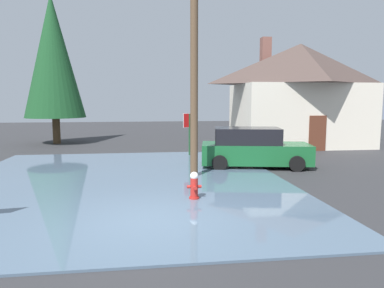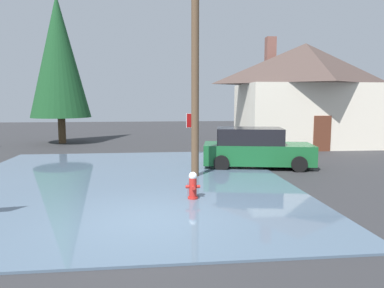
{
  "view_description": "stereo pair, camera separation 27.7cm",
  "coord_description": "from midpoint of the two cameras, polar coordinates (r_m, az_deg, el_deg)",
  "views": [
    {
      "loc": [
        -0.08,
        -8.19,
        2.86
      ],
      "look_at": [
        1.45,
        3.25,
        1.43
      ],
      "focal_mm": 33.34,
      "sensor_mm": 36.0,
      "label": 1
    },
    {
      "loc": [
        0.2,
        -8.23,
        2.86
      ],
      "look_at": [
        1.45,
        3.25,
        1.43
      ],
      "focal_mm": 33.34,
      "sensor_mm": 36.0,
      "label": 2
    }
  ],
  "objects": [
    {
      "name": "flood_puddle",
      "position": [
        12.84,
        -10.59,
        -5.84
      ],
      "size": [
        11.5,
        13.28,
        0.05
      ],
      "primitive_type": "cube",
      "color": "#4C6075",
      "rests_on": "ground"
    },
    {
      "name": "lane_stop_bar",
      "position": [
        6.8,
        -11.96,
        -17.96
      ],
      "size": [
        3.15,
        0.45,
        0.01
      ],
      "primitive_type": "cube",
      "rotation": [
        0.0,
        0.0,
        0.05
      ],
      "color": "silver",
      "rests_on": "ground"
    },
    {
      "name": "ground_plane",
      "position": [
        8.71,
        -6.4,
        -12.53
      ],
      "size": [
        80.0,
        80.0,
        0.1
      ],
      "primitive_type": "cube",
      "color": "#2D2D30"
    },
    {
      "name": "house",
      "position": [
        23.63,
        17.81,
        7.76
      ],
      "size": [
        8.41,
        5.89,
        6.84
      ],
      "color": "silver",
      "rests_on": "ground"
    },
    {
      "name": "utility_pole",
      "position": [
        13.1,
        1.13,
        12.4
      ],
      "size": [
        1.6,
        0.28,
        7.82
      ],
      "color": "brown",
      "rests_on": "ground"
    },
    {
      "name": "pine_tree_mid_left",
      "position": [
        25.27,
        -20.25,
        12.95
      ],
      "size": [
        3.84,
        3.84,
        9.61
      ],
      "color": "#4C3823",
      "rests_on": "ground"
    },
    {
      "name": "stop_sign_far",
      "position": [
        18.22,
        0.52,
        2.96
      ],
      "size": [
        0.67,
        0.34,
        2.2
      ],
      "color": "#1E4C28",
      "rests_on": "ground"
    },
    {
      "name": "parked_car",
      "position": [
        15.48,
        10.6,
        -0.73
      ],
      "size": [
        4.83,
        2.72,
        1.69
      ],
      "color": "#195B2D",
      "rests_on": "ground"
    },
    {
      "name": "fire_hydrant",
      "position": [
        10.26,
        0.92,
        -6.8
      ],
      "size": [
        0.42,
        0.36,
        0.83
      ],
      "color": "#AD231E",
      "rests_on": "ground"
    }
  ]
}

